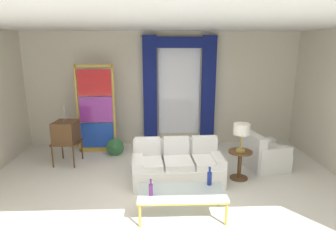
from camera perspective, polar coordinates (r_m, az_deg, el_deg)
name	(u,v)px	position (r m, az deg, el deg)	size (l,w,h in m)	color
ground_plane	(166,193)	(5.76, -0.40, -12.50)	(16.00, 16.00, 0.00)	silver
wall_rear	(162,89)	(8.25, -1.12, 6.86)	(8.00, 0.12, 3.00)	beige
ceiling_slab	(164,24)	(5.93, -0.72, 18.48)	(8.00, 7.60, 0.04)	white
curtained_window	(179,81)	(8.08, 2.13, 8.41)	(2.00, 0.17, 2.70)	white
couch_white_long	(177,166)	(6.17, 1.70, -7.46)	(1.80, 1.00, 0.86)	white
coffee_table	(182,194)	(4.93, 2.59, -12.54)	(1.38, 0.68, 0.41)	silver
bottle_blue_decanter	(151,189)	(4.77, -3.23, -11.64)	(0.06, 0.06, 0.28)	#753384
bottle_crystal_tall	(209,178)	(5.13, 7.75, -9.52)	(0.08, 0.08, 0.32)	navy
vintage_tv	(66,133)	(7.27, -18.54, -1.23)	(0.62, 0.64, 1.35)	brown
armchair_white	(263,156)	(7.06, 17.37, -5.36)	(0.96, 0.95, 0.80)	white
stained_glass_divider	(96,111)	(7.81, -13.30, 2.72)	(0.95, 0.05, 2.20)	gold
peacock_figurine	(114,148)	(7.57, -9.97, -4.08)	(0.44, 0.60, 0.50)	beige
round_side_table	(240,162)	(6.37, 13.25, -6.62)	(0.48, 0.48, 0.59)	brown
table_lamp_brass	(242,130)	(6.16, 13.62, -0.78)	(0.32, 0.32, 0.57)	#B29338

